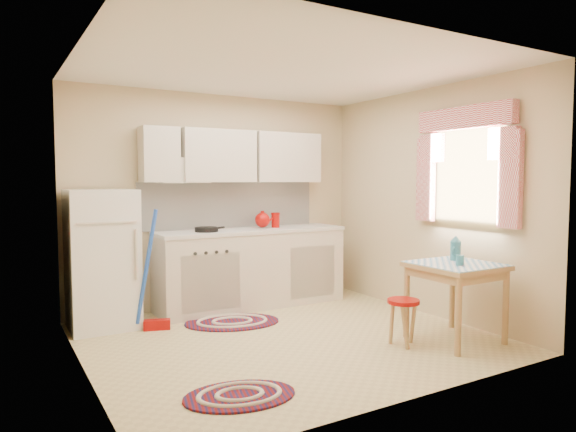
{
  "coord_description": "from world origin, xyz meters",
  "views": [
    {
      "loc": [
        -2.42,
        -4.1,
        1.49
      ],
      "look_at": [
        0.15,
        0.25,
        1.14
      ],
      "focal_mm": 32.0,
      "sensor_mm": 36.0,
      "label": 1
    }
  ],
  "objects_px": {
    "base_cabinets": "(252,269)",
    "table": "(455,302)",
    "fridge": "(102,259)",
    "stool": "(403,322)"
  },
  "relations": [
    {
      "from": "base_cabinets",
      "to": "table",
      "type": "distance_m",
      "value": 2.39
    },
    {
      "from": "base_cabinets",
      "to": "fridge",
      "type": "bearing_deg",
      "value": -178.31
    },
    {
      "from": "base_cabinets",
      "to": "stool",
      "type": "height_order",
      "value": "base_cabinets"
    },
    {
      "from": "fridge",
      "to": "stool",
      "type": "bearing_deg",
      "value": -41.4
    },
    {
      "from": "fridge",
      "to": "base_cabinets",
      "type": "height_order",
      "value": "fridge"
    },
    {
      "from": "base_cabinets",
      "to": "stool",
      "type": "bearing_deg",
      "value": -75.36
    },
    {
      "from": "base_cabinets",
      "to": "table",
      "type": "bearing_deg",
      "value": -64.24
    },
    {
      "from": "base_cabinets",
      "to": "table",
      "type": "relative_size",
      "value": 3.12
    },
    {
      "from": "table",
      "to": "stool",
      "type": "xyz_separation_m",
      "value": [
        -0.51,
        0.14,
        -0.15
      ]
    },
    {
      "from": "fridge",
      "to": "base_cabinets",
      "type": "xyz_separation_m",
      "value": [
        1.7,
        0.05,
        -0.26
      ]
    }
  ]
}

